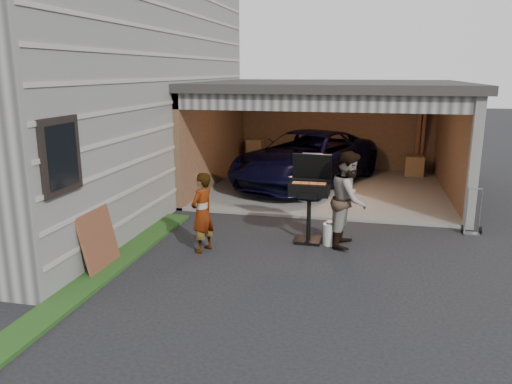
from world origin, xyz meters
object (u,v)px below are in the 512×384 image
(bbq_grill, at_px, (310,192))
(propane_tank, at_px, (330,234))
(minivan, at_px, (306,160))
(man, at_px, (349,199))
(woman, at_px, (202,213))
(plywood_panel, at_px, (99,239))
(hand_truck, at_px, (472,225))

(bbq_grill, bearing_deg, propane_tank, -16.03)
(minivan, height_order, man, man)
(woman, height_order, propane_tank, woman)
(minivan, xyz_separation_m, woman, (-1.16, -5.64, -0.02))
(propane_tank, bearing_deg, minivan, 102.44)
(woman, xyz_separation_m, propane_tank, (2.21, 0.84, -0.52))
(plywood_panel, distance_m, hand_truck, 7.12)
(hand_truck, bearing_deg, plywood_panel, -147.15)
(bbq_grill, bearing_deg, minivan, 97.78)
(man, distance_m, hand_truck, 2.78)
(bbq_grill, distance_m, propane_tank, 0.89)
(minivan, height_order, woman, minivan)
(propane_tank, bearing_deg, man, 11.15)
(plywood_panel, bearing_deg, man, 28.09)
(woman, height_order, plywood_panel, woman)
(propane_tank, xyz_separation_m, plywood_panel, (-3.59, -2.02, 0.31))
(man, xyz_separation_m, bbq_grill, (-0.73, 0.06, 0.09))
(woman, xyz_separation_m, plywood_panel, (-1.38, -1.18, -0.21))
(man, distance_m, propane_tank, 0.75)
(propane_tank, relative_size, hand_truck, 0.43)
(minivan, relative_size, bbq_grill, 3.23)
(bbq_grill, distance_m, hand_truck, 3.43)
(man, bearing_deg, hand_truck, -56.86)
(minivan, height_order, propane_tank, minivan)
(bbq_grill, relative_size, hand_truck, 1.76)
(minivan, relative_size, propane_tank, 13.08)
(bbq_grill, bearing_deg, woman, -151.76)
(woman, bearing_deg, bbq_grill, 137.47)
(man, relative_size, plywood_panel, 1.71)
(woman, bearing_deg, propane_tank, 130.09)
(minivan, xyz_separation_m, hand_truck, (3.77, -3.53, -0.56))
(propane_tank, bearing_deg, hand_truck, 25.15)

